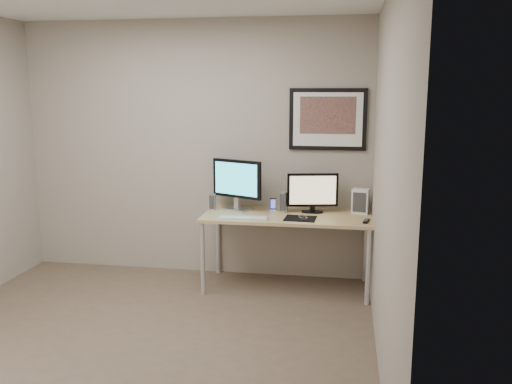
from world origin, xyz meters
TOP-DOWN VIEW (x-y plane):
  - floor at (0.00, 0.00)m, footprint 3.60×3.60m
  - room at (0.00, 0.45)m, footprint 3.60×3.60m
  - desk at (1.00, 1.35)m, footprint 1.60×0.70m
  - framed_art at (1.35, 1.68)m, footprint 0.75×0.04m
  - monitor_large at (0.49, 1.47)m, footprint 0.52×0.26m
  - monitor_tv at (1.23, 1.47)m, footprint 0.49×0.15m
  - speaker_left at (0.24, 1.45)m, footprint 0.07×0.07m
  - speaker_right at (0.95, 1.46)m, footprint 0.09×0.09m
  - phone_dock at (0.84, 1.49)m, footprint 0.07×0.07m
  - keyboard at (0.62, 1.12)m, footprint 0.46×0.15m
  - mousepad at (1.14, 1.21)m, footprint 0.30×0.27m
  - mouse at (1.16, 1.20)m, footprint 0.09×0.11m
  - remote at (1.73, 1.18)m, footprint 0.07×0.16m
  - fan_unit at (1.69, 1.52)m, footprint 0.18×0.14m

SIDE VIEW (x-z plane):
  - floor at x=0.00m, z-range 0.00..0.00m
  - desk at x=1.00m, z-range 0.30..1.03m
  - mousepad at x=1.14m, z-range 0.73..0.73m
  - keyboard at x=0.62m, z-range 0.73..0.75m
  - remote at x=1.73m, z-range 0.73..0.75m
  - mouse at x=1.16m, z-range 0.73..0.77m
  - phone_dock at x=0.84m, z-range 0.73..0.86m
  - speaker_left at x=0.24m, z-range 0.73..0.89m
  - speaker_right at x=0.95m, z-range 0.73..0.93m
  - fan_unit at x=1.69m, z-range 0.73..0.97m
  - monitor_tv at x=1.23m, z-range 0.74..1.13m
  - monitor_large at x=0.49m, z-range 0.76..1.26m
  - framed_art at x=1.35m, z-range 1.32..1.92m
  - room at x=0.00m, z-range -0.16..3.44m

